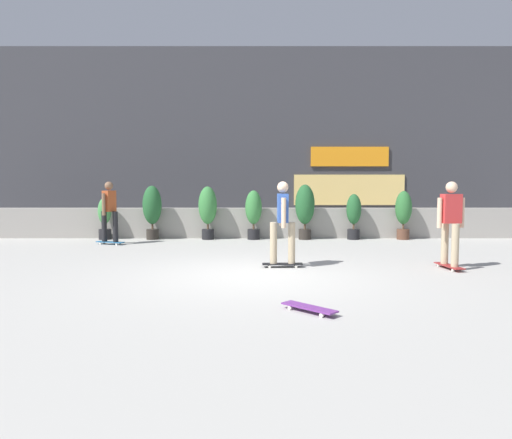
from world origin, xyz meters
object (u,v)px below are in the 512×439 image
(potted_plant_3, at_px, (255,211))
(skater_far_left, at_px, (284,220))
(potted_plant_1, at_px, (154,208))
(skater_mid_plaza, at_px, (111,210))
(skateboard_near_camera, at_px, (311,308))
(skater_far_right, at_px, (452,221))
(potted_plant_0, at_px, (106,217))
(potted_plant_6, at_px, (405,212))
(potted_plant_4, at_px, (306,207))
(potted_plant_5, at_px, (355,214))
(potted_plant_2, at_px, (209,208))

(potted_plant_3, relative_size, skater_far_left, 0.85)
(potted_plant_1, height_order, skater_far_left, skater_far_left)
(skater_mid_plaza, relative_size, skateboard_near_camera, 2.39)
(skater_far_right, bearing_deg, potted_plant_0, 149.16)
(skater_far_left, xyz_separation_m, skateboard_near_camera, (0.16, -3.34, -0.88))
(skater_far_right, xyz_separation_m, skater_mid_plaza, (-7.70, 3.72, 0.00))
(potted_plant_6, distance_m, skateboard_near_camera, 8.86)
(skater_far_left, bearing_deg, potted_plant_0, 136.64)
(potted_plant_1, distance_m, potted_plant_6, 7.38)
(potted_plant_0, xyz_separation_m, potted_plant_4, (5.88, -0.00, 0.30))
(potted_plant_5, bearing_deg, skater_far_right, -79.79)
(potted_plant_2, height_order, potted_plant_3, potted_plant_2)
(skater_far_left, relative_size, skater_mid_plaza, 1.00)
(skater_far_right, relative_size, skateboard_near_camera, 2.39)
(potted_plant_4, height_order, skater_far_left, skater_far_left)
(potted_plant_3, xyz_separation_m, potted_plant_5, (2.94, 0.00, -0.08))
(potted_plant_5, relative_size, potted_plant_6, 0.94)
(skateboard_near_camera, bearing_deg, skater_mid_plaza, 124.04)
(potted_plant_2, bearing_deg, skateboard_near_camera, -75.31)
(potted_plant_4, relative_size, skater_far_right, 0.95)
(potted_plant_2, relative_size, potted_plant_5, 1.17)
(potted_plant_3, relative_size, potted_plant_5, 1.08)
(potted_plant_6, height_order, skater_far_left, skater_far_left)
(potted_plant_5, bearing_deg, skater_mid_plaza, -170.22)
(potted_plant_3, distance_m, skateboard_near_camera, 8.11)
(potted_plant_0, bearing_deg, potted_plant_1, -0.00)
(potted_plant_1, relative_size, potted_plant_4, 0.98)
(potted_plant_5, bearing_deg, potted_plant_3, 180.00)
(potted_plant_1, xyz_separation_m, skater_far_right, (6.80, -4.90, 0.02))
(potted_plant_5, bearing_deg, skater_far_left, -116.52)
(potted_plant_1, distance_m, potted_plant_5, 5.92)
(potted_plant_6, bearing_deg, skateboard_near_camera, -114.36)
(potted_plant_3, height_order, skater_far_left, skater_far_left)
(potted_plant_6, bearing_deg, potted_plant_2, 180.00)
(potted_plant_3, bearing_deg, potted_plant_0, 180.00)
(potted_plant_4, xyz_separation_m, skater_mid_plaza, (-5.38, -1.17, -0.01))
(potted_plant_5, height_order, skater_mid_plaza, skater_mid_plaza)
(skater_far_right, bearing_deg, potted_plant_2, 136.55)
(skateboard_near_camera, bearing_deg, potted_plant_4, 84.70)
(skater_far_left, bearing_deg, potted_plant_4, 79.04)
(potted_plant_2, relative_size, potted_plant_3, 1.08)
(potted_plant_0, xyz_separation_m, skater_far_right, (8.20, -4.90, 0.29))
(potted_plant_3, bearing_deg, skater_far_right, -52.01)
(potted_plant_4, distance_m, skater_far_right, 5.42)
(skateboard_near_camera, bearing_deg, skater_far_right, 45.72)
(potted_plant_5, distance_m, skater_far_left, 5.25)
(potted_plant_6, xyz_separation_m, skater_far_right, (-0.58, -4.90, 0.12))
(potted_plant_0, relative_size, potted_plant_1, 0.77)
(potted_plant_2, relative_size, potted_plant_4, 0.97)
(potted_plant_3, xyz_separation_m, skater_far_right, (3.82, -4.90, 0.11))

